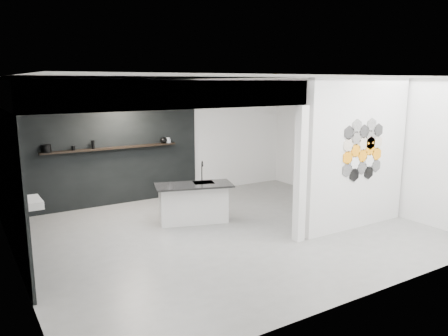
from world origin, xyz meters
The scene contains 17 objects.
floor centered at (0.00, 0.00, -0.01)m, with size 7.00×6.00×0.01m, color slate.
partition_panel centered at (2.23, -1.00, 1.40)m, with size 2.45×0.15×2.80m, color silver.
bay_clad_back centered at (-1.30, 2.97, 1.18)m, with size 4.40×0.04×2.35m, color black.
bay_clad_left centered at (-3.47, 1.00, 1.18)m, with size 0.04×4.00×2.35m, color black.
bulkhead centered at (-1.30, 1.00, 2.55)m, with size 4.40×4.00×0.40m, color silver.
corner_column centered at (0.82, -1.00, 1.18)m, with size 0.16×0.16×2.35m, color silver.
fascia_beam centered at (-1.30, -0.92, 2.55)m, with size 4.40×0.16×0.40m, color silver.
wall_basin centered at (-3.24, 0.80, 0.85)m, with size 0.40×0.60×0.12m, color silver.
display_shelf centered at (-1.20, 2.87, 1.30)m, with size 3.00×0.15×0.04m, color black.
kitchen_island centered at (-0.25, 0.87, 0.40)m, with size 1.61×1.07×1.19m.
stockpot centered at (-2.55, 2.87, 1.40)m, with size 0.19×0.19×0.16m, color black.
kettle centered at (0.03, 2.87, 1.39)m, with size 0.17×0.17×0.14m, color black.
glass_bowl centered at (0.15, 2.87, 1.36)m, with size 0.12×0.12×0.09m, color gray.
glass_vase centered at (0.15, 2.87, 1.38)m, with size 0.09×0.09×0.13m, color gray.
bottle_dark centered at (-1.61, 2.87, 1.41)m, with size 0.07×0.07×0.18m, color black.
utensil_cup centered at (-2.02, 2.87, 1.37)m, with size 0.07×0.07×0.09m, color black.
hex_tile_cluster centered at (2.26, -1.09, 1.50)m, with size 1.04×0.02×1.16m.
Camera 1 is at (-4.11, -6.47, 2.72)m, focal length 35.00 mm.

